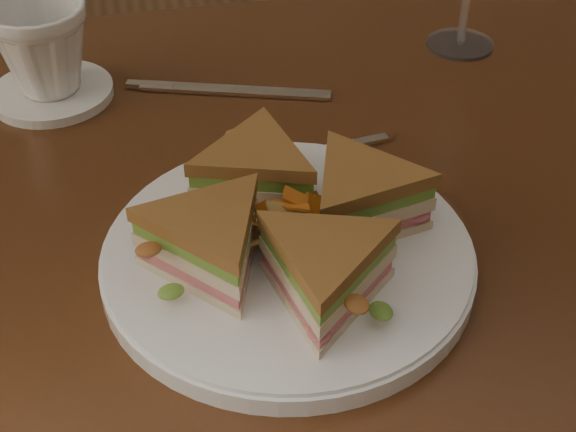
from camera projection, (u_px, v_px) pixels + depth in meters
The scene contains 8 objects.
table at pixel (330, 273), 0.77m from camera, with size 1.20×0.80×0.75m.
plate at pixel (288, 257), 0.63m from camera, with size 0.29×0.29×0.02m, color white.
sandwich_wedges at pixel (288, 221), 0.60m from camera, with size 0.26×0.26×0.06m.
crisps_mound at pixel (288, 225), 0.61m from camera, with size 0.09×0.09×0.05m, color orange, non-canonical shape.
spoon at pixel (250, 164), 0.73m from camera, with size 0.18×0.04×0.01m.
knife at pixel (221, 90), 0.83m from camera, with size 0.21×0.08×0.00m.
saucer at pixel (52, 92), 0.83m from camera, with size 0.12×0.12×0.01m, color white.
coffee_cup at pixel (43, 48), 0.79m from camera, with size 0.10×0.10×0.09m, color white.
Camera 1 is at (-0.16, -0.54, 1.18)m, focal length 50.00 mm.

